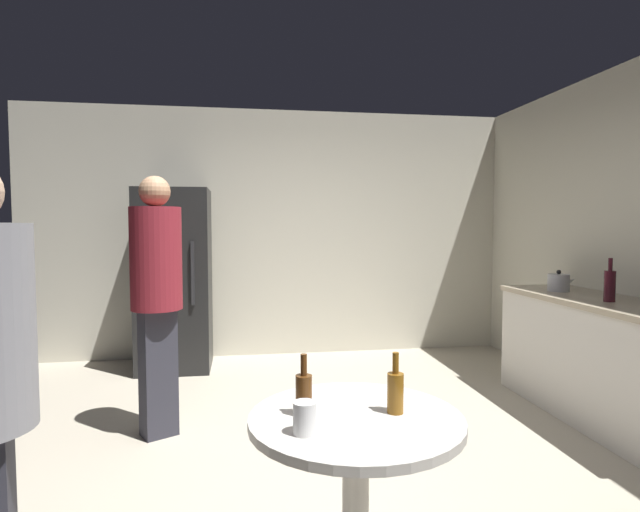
{
  "coord_description": "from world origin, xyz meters",
  "views": [
    {
      "loc": [
        -0.34,
        -2.99,
        1.44
      ],
      "look_at": [
        0.22,
        0.62,
        1.22
      ],
      "focal_mm": 28.37,
      "sensor_mm": 36.0,
      "label": 1
    }
  ],
  "objects": [
    {
      "name": "ground_plane",
      "position": [
        0.0,
        0.0,
        -0.05
      ],
      "size": [
        5.2,
        5.2,
        0.1
      ],
      "primitive_type": "cube",
      "color": "#B2A893"
    },
    {
      "name": "wall_back",
      "position": [
        0.0,
        2.63,
        1.35
      ],
      "size": [
        5.32,
        0.06,
        2.7
      ],
      "primitive_type": "cube",
      "color": "beige",
      "rests_on": "ground_plane"
    },
    {
      "name": "refrigerator",
      "position": [
        -1.01,
        2.2,
        0.9
      ],
      "size": [
        0.7,
        0.68,
        1.8
      ],
      "color": "black",
      "rests_on": "ground_plane"
    },
    {
      "name": "kitchen_counter",
      "position": [
        2.28,
        0.25,
        0.45
      ],
      "size": [
        0.64,
        1.96,
        0.9
      ],
      "color": "beige",
      "rests_on": "ground_plane"
    },
    {
      "name": "kettle",
      "position": [
        2.23,
        0.78,
        0.97
      ],
      "size": [
        0.24,
        0.17,
        0.18
      ],
      "color": "#B2B2B7",
      "rests_on": "kitchen_counter"
    },
    {
      "name": "wine_bottle_on_counter",
      "position": [
        2.23,
        0.2,
        1.02
      ],
      "size": [
        0.08,
        0.08,
        0.31
      ],
      "color": "#3F141E",
      "rests_on": "kitchen_counter"
    },
    {
      "name": "foreground_table",
      "position": [
        0.07,
        -1.2,
        0.63
      ],
      "size": [
        0.8,
        0.8,
        0.73
      ],
      "color": "beige",
      "rests_on": "ground_plane"
    },
    {
      "name": "beer_bottle_amber",
      "position": [
        0.23,
        -1.2,
        0.82
      ],
      "size": [
        0.06,
        0.06,
        0.23
      ],
      "color": "#8C5919",
      "rests_on": "foreground_table"
    },
    {
      "name": "beer_bottle_brown",
      "position": [
        -0.12,
        -1.17,
        0.82
      ],
      "size": [
        0.06,
        0.06,
        0.23
      ],
      "color": "#593314",
      "rests_on": "foreground_table"
    },
    {
      "name": "plastic_cup_white",
      "position": [
        -0.13,
        -1.34,
        0.79
      ],
      "size": [
        0.08,
        0.08,
        0.11
      ],
      "primitive_type": "cylinder",
      "color": "white",
      "rests_on": "foreground_table"
    },
    {
      "name": "person_in_maroon_shirt",
      "position": [
        -0.91,
        0.53,
        1.04
      ],
      "size": [
        0.46,
        0.46,
        1.77
      ],
      "rotation": [
        0.0,
        0.0,
        -1.07
      ],
      "color": "#2D2D38",
      "rests_on": "ground_plane"
    }
  ]
}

